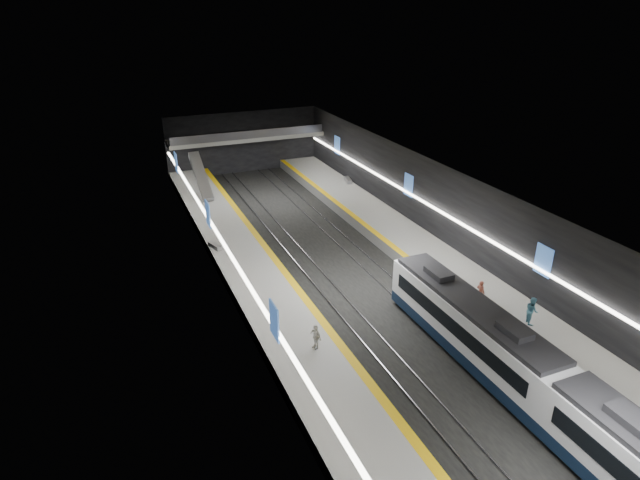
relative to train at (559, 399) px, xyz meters
name	(u,v)px	position (x,y,z in m)	size (l,w,h in m)	color
ground	(363,291)	(-2.50, 17.42, -2.20)	(70.00, 70.00, 0.00)	black
ceiling	(367,196)	(-2.50, 17.42, 5.80)	(20.00, 70.00, 0.04)	beige
wall_left	(237,269)	(-12.50, 17.42, 1.80)	(0.04, 70.00, 8.00)	black
wall_right	(472,226)	(7.50, 17.42, 1.80)	(0.04, 70.00, 8.00)	black
wall_back	(243,142)	(-2.50, 52.42, 1.80)	(20.00, 0.04, 8.00)	black
platform_left	(273,305)	(-10.00, 17.42, -1.70)	(5.00, 70.00, 1.00)	slate
tile_surface_left	(273,299)	(-10.00, 17.42, -1.19)	(5.00, 70.00, 0.02)	#A0A09B
tactile_strip_left	(301,293)	(-7.80, 17.42, -1.18)	(0.60, 70.00, 0.02)	yellow
platform_right	(443,269)	(5.00, 17.42, -1.70)	(5.00, 70.00, 1.00)	slate
tile_surface_right	(443,263)	(5.00, 17.42, -1.19)	(5.00, 70.00, 0.02)	#A0A09B
tactile_strip_right	(421,268)	(2.80, 17.42, -1.18)	(0.60, 70.00, 0.02)	yellow
rails	(363,291)	(-2.50, 17.42, -2.14)	(6.52, 70.00, 0.12)	gray
train	(559,399)	(0.00, 0.00, 0.00)	(2.69, 30.05, 3.60)	#0E1C33
ad_posters	(359,235)	(-2.50, 18.42, 2.30)	(19.94, 53.50, 2.20)	#3D6AB7
cove_light_left	(240,271)	(-12.30, 17.42, 1.60)	(0.25, 68.60, 0.12)	white
cove_light_right	(470,229)	(7.30, 17.42, 1.60)	(0.25, 68.60, 0.12)	white
mezzanine_bridge	(247,138)	(-2.50, 50.35, 2.84)	(20.00, 3.00, 1.50)	gray
escalator	(201,176)	(-10.00, 43.42, 0.70)	(1.20, 8.00, 0.60)	#99999E
bench_left_far	(215,246)	(-12.00, 27.84, -0.99)	(0.46, 1.66, 0.41)	#99999E
bench_right_far	(348,180)	(7.00, 40.21, -0.96)	(0.53, 1.93, 0.47)	#99999E
passenger_right_a	(480,292)	(3.68, 11.06, -0.29)	(0.66, 0.43, 1.81)	#B45743
passenger_right_b	(532,310)	(5.24, 7.60, -0.22)	(0.95, 0.74, 1.96)	teal
passenger_left_a	(316,337)	(-9.39, 10.62, -0.36)	(0.98, 0.41, 1.67)	silver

